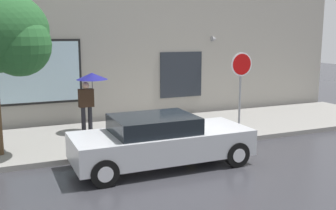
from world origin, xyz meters
name	(u,v)px	position (x,y,z in m)	size (l,w,h in m)	color
ground_plane	(171,164)	(0.00, 0.00, 0.00)	(60.00, 60.00, 0.00)	#333338
sidewalk	(134,134)	(0.00, 3.00, 0.07)	(20.00, 4.00, 0.15)	gray
building_facade	(110,29)	(-0.02, 5.50, 3.48)	(20.00, 0.67, 7.00)	#9E998E
parked_car	(160,141)	(-0.30, -0.01, 0.66)	(4.50, 1.87, 1.31)	#B7BABF
fire_hydrant	(191,127)	(1.35, 1.57, 0.50)	(0.30, 0.44, 0.73)	yellow
pedestrian_with_umbrella	(90,85)	(-1.23, 3.67, 1.69)	(1.01, 1.01, 1.92)	black
stop_sign	(241,76)	(3.14, 1.63, 1.98)	(0.76, 0.10, 2.59)	gray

